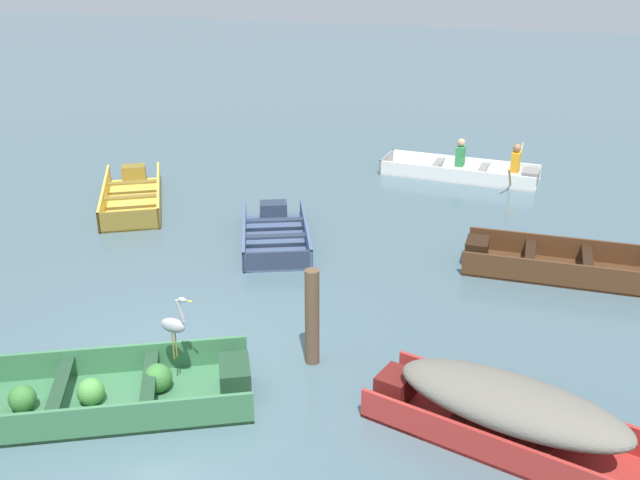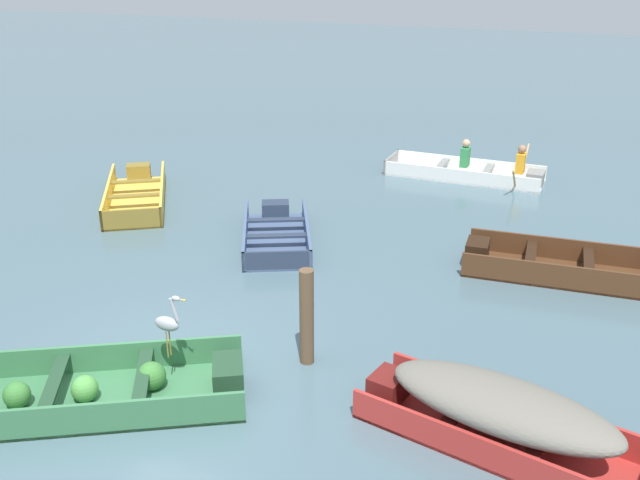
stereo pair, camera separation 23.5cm
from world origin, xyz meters
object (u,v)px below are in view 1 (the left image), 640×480
rowboat_white_with_crew (469,171)px  heron_on_dinghy (174,324)px  skiff_red_far_moored (507,408)px  dinghy_green_foreground (117,392)px  skiff_yellow_mid_moored (132,195)px  mooring_post (312,317)px  skiff_slate_blue_outer_moored (275,233)px  skiff_dark_varnish_near_moored (548,263)px

rowboat_white_with_crew → heron_on_dinghy: size_ratio=4.23×
skiff_red_far_moored → dinghy_green_foreground: bearing=-169.1°
skiff_yellow_mid_moored → mooring_post: bearing=-38.6°
skiff_yellow_mid_moored → skiff_slate_blue_outer_moored: 3.70m
dinghy_green_foreground → skiff_yellow_mid_moored: bearing=121.9°
dinghy_green_foreground → skiff_red_far_moored: bearing=10.9°
skiff_yellow_mid_moored → skiff_red_far_moored: size_ratio=1.02×
skiff_slate_blue_outer_moored → rowboat_white_with_crew: size_ratio=0.80×
skiff_yellow_mid_moored → rowboat_white_with_crew: 7.47m
skiff_yellow_mid_moored → heron_on_dinghy: bearing=-52.2°
heron_on_dinghy → skiff_slate_blue_outer_moored: bearing=98.8°
skiff_yellow_mid_moored → skiff_slate_blue_outer_moored: size_ratio=1.16×
skiff_dark_varnish_near_moored → skiff_slate_blue_outer_moored: 4.75m
skiff_yellow_mid_moored → rowboat_white_with_crew: bearing=31.9°
dinghy_green_foreground → skiff_yellow_mid_moored: size_ratio=1.08×
skiff_slate_blue_outer_moored → heron_on_dinghy: 4.81m
dinghy_green_foreground → heron_on_dinghy: (0.51, 0.54, 0.72)m
skiff_red_far_moored → heron_on_dinghy: bearing=-175.6°
dinghy_green_foreground → skiff_red_far_moored: 4.44m
heron_on_dinghy → mooring_post: (1.34, 1.06, -0.22)m
skiff_dark_varnish_near_moored → rowboat_white_with_crew: (-1.99, 4.59, 0.03)m
skiff_dark_varnish_near_moored → rowboat_white_with_crew: bearing=113.5°
skiff_yellow_mid_moored → heron_on_dinghy: size_ratio=3.90×
skiff_slate_blue_outer_moored → mooring_post: mooring_post is taller
skiff_slate_blue_outer_moored → rowboat_white_with_crew: rowboat_white_with_crew is taller
dinghy_green_foreground → rowboat_white_with_crew: (2.54, 10.06, 0.02)m
skiff_slate_blue_outer_moored → rowboat_white_with_crew: 5.56m
rowboat_white_with_crew → mooring_post: size_ratio=2.73×
dinghy_green_foreground → skiff_red_far_moored: size_ratio=1.10×
heron_on_dinghy → skiff_dark_varnish_near_moored: bearing=50.8°
dinghy_green_foreground → heron_on_dinghy: size_ratio=4.24×
skiff_slate_blue_outer_moored → heron_on_dinghy: (0.72, -4.69, 0.75)m
skiff_yellow_mid_moored → mooring_post: 7.25m
skiff_slate_blue_outer_moored → mooring_post: bearing=-60.4°
skiff_dark_varnish_near_moored → mooring_post: 4.73m
skiff_dark_varnish_near_moored → mooring_post: (-2.68, -3.86, 0.51)m
skiff_yellow_mid_moored → mooring_post: mooring_post is taller
skiff_red_far_moored → skiff_dark_varnish_near_moored: bearing=87.7°
skiff_slate_blue_outer_moored → mooring_post: (2.06, -3.63, 0.53)m
skiff_dark_varnish_near_moored → rowboat_white_with_crew: size_ratio=0.85×
dinghy_green_foreground → skiff_yellow_mid_moored: 7.19m
skiff_yellow_mid_moored → skiff_slate_blue_outer_moored: bearing=-13.7°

